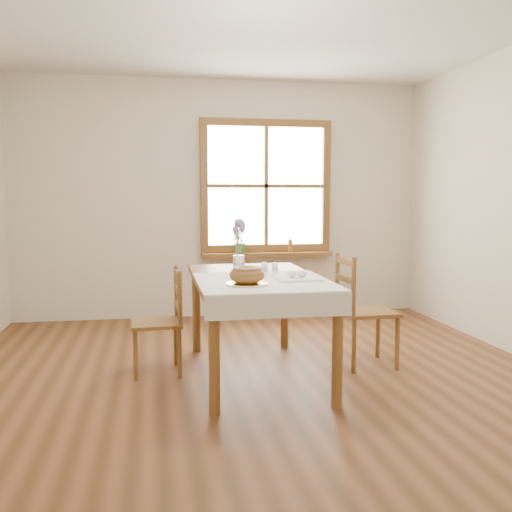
{
  "coord_description": "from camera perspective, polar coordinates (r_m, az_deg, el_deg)",
  "views": [
    {
      "loc": [
        -0.73,
        -3.8,
        1.34
      ],
      "look_at": [
        0.0,
        0.3,
        0.9
      ],
      "focal_mm": 40.0,
      "sensor_mm": 36.0,
      "label": 1
    }
  ],
  "objects": [
    {
      "name": "window",
      "position": [
        6.39,
        1.0,
        7.0
      ],
      "size": [
        1.46,
        0.08,
        1.46
      ],
      "color": "brown",
      "rests_on": "ground"
    },
    {
      "name": "lavender_bouquet",
      "position": [
        4.62,
        -1.74,
        1.86
      ],
      "size": [
        0.16,
        0.16,
        0.31
      ],
      "primitive_type": null,
      "color": "#705AA0",
      "rests_on": "flower_vase"
    },
    {
      "name": "table_linen",
      "position": [
        3.91,
        0.78,
        -2.57
      ],
      "size": [
        0.91,
        0.99,
        0.01
      ],
      "primitive_type": "cube",
      "color": "white",
      "rests_on": "dining_table"
    },
    {
      "name": "chair_left",
      "position": [
        4.39,
        -9.97,
        -6.46
      ],
      "size": [
        0.41,
        0.39,
        0.8
      ],
      "primitive_type": null,
      "rotation": [
        0.0,
        0.0,
        -1.52
      ],
      "color": "brown",
      "rests_on": "ground"
    },
    {
      "name": "room_walls",
      "position": [
        3.89,
        0.79,
        11.44
      ],
      "size": [
        4.6,
        5.1,
        2.65
      ],
      "color": "beige",
      "rests_on": "ground"
    },
    {
      "name": "window_sill",
      "position": [
        6.36,
        1.1,
        0.15
      ],
      "size": [
        1.46,
        0.2,
        0.05
      ],
      "color": "brown",
      "rests_on": "ground"
    },
    {
      "name": "pepper_shaker",
      "position": [
        4.28,
        1.91,
        -1.18
      ],
      "size": [
        0.05,
        0.05,
        0.09
      ],
      "primitive_type": "cylinder",
      "rotation": [
        0.0,
        0.0,
        0.17
      ],
      "color": "white",
      "rests_on": "table_linen"
    },
    {
      "name": "amber_bottle",
      "position": [
        6.41,
        3.44,
        1.07
      ],
      "size": [
        0.06,
        0.06,
        0.15
      ],
      "primitive_type": "cylinder",
      "rotation": [
        0.0,
        0.0,
        0.21
      ],
      "color": "#A6701E",
      "rests_on": "window_sill"
    },
    {
      "name": "potted_plant",
      "position": [
        6.3,
        -1.53,
        1.17
      ],
      "size": [
        0.27,
        0.29,
        0.19
      ],
      "primitive_type": "imported",
      "rotation": [
        0.0,
        0.0,
        0.29
      ],
      "color": "#35752F",
      "rests_on": "window_sill"
    },
    {
      "name": "eggs",
      "position": [
        3.97,
        4.27,
        -1.83
      ],
      "size": [
        0.23,
        0.21,
        0.05
      ],
      "primitive_type": null,
      "rotation": [
        0.0,
        0.0,
        0.05
      ],
      "color": "white",
      "rests_on": "egg_napkin"
    },
    {
      "name": "dining_table",
      "position": [
        4.22,
        0.0,
        -3.17
      ],
      "size": [
        0.9,
        1.6,
        0.75
      ],
      "color": "brown",
      "rests_on": "ground"
    },
    {
      "name": "ground",
      "position": [
        4.1,
        0.76,
        -13.06
      ],
      "size": [
        5.0,
        5.0,
        0.0
      ],
      "primitive_type": "plane",
      "color": "brown",
      "rests_on": "ground"
    },
    {
      "name": "salt_shaker",
      "position": [
        4.19,
        0.86,
        -1.24
      ],
      "size": [
        0.07,
        0.07,
        0.1
      ],
      "primitive_type": "cylinder",
      "rotation": [
        0.0,
        0.0,
        -0.3
      ],
      "color": "white",
      "rests_on": "table_linen"
    },
    {
      "name": "flower_vase",
      "position": [
        4.63,
        -1.74,
        -0.66
      ],
      "size": [
        0.11,
        0.11,
        0.1
      ],
      "primitive_type": "cylinder",
      "rotation": [
        0.0,
        0.0,
        0.25
      ],
      "color": "white",
      "rests_on": "dining_table"
    },
    {
      "name": "chair_right",
      "position": [
        4.6,
        11.05,
        -5.33
      ],
      "size": [
        0.45,
        0.43,
        0.89
      ],
      "primitive_type": null,
      "rotation": [
        0.0,
        0.0,
        1.6
      ],
      "color": "brown",
      "rests_on": "ground"
    },
    {
      "name": "bread_loaf",
      "position": [
        3.72,
        -0.92,
        -1.74
      ],
      "size": [
        0.23,
        0.23,
        0.13
      ],
      "primitive_type": "ellipsoid",
      "color": "#926134",
      "rests_on": "bread_plate"
    },
    {
      "name": "bread_plate",
      "position": [
        3.73,
        -0.92,
        -2.82
      ],
      "size": [
        0.27,
        0.27,
        0.01
      ],
      "primitive_type": "cylinder",
      "rotation": [
        0.0,
        0.0,
        -0.01
      ],
      "color": "white",
      "rests_on": "table_linen"
    },
    {
      "name": "egg_napkin",
      "position": [
        3.98,
        4.27,
        -2.28
      ],
      "size": [
        0.3,
        0.26,
        0.01
      ],
      "primitive_type": "cube",
      "rotation": [
        0.0,
        0.0,
        0.05
      ],
      "color": "white",
      "rests_on": "table_linen"
    }
  ]
}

